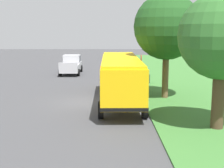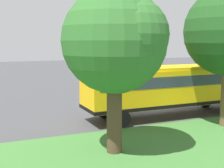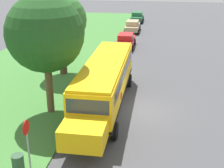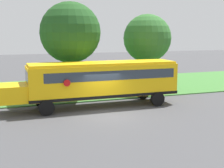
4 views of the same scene
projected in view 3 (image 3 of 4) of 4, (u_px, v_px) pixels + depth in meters
name	position (u px, v px, depth m)	size (l,w,h in m)	color
ground_plane	(140.00, 110.00, 20.66)	(120.00, 120.00, 0.00)	#424244
school_bus	(105.00, 80.00, 20.45)	(2.84, 12.42, 3.16)	yellow
car_red_nearest	(126.00, 40.00, 35.45)	(2.02, 4.40, 1.56)	#B21E1E
car_tan_middle	(133.00, 26.00, 43.18)	(2.02, 4.40, 1.56)	tan
car_green_furthest	(137.00, 16.00, 50.46)	(2.02, 4.40, 1.56)	#236038
oak_tree_beside_bus	(47.00, 35.00, 18.47)	(4.72, 4.72, 7.58)	brown
oak_tree_roadside_mid	(58.00, 20.00, 25.49)	(4.33, 4.27, 6.85)	#4C3826
stop_sign	(28.00, 141.00, 13.97)	(0.08, 0.68, 2.74)	gray
trash_bin	(18.00, 163.00, 14.51)	(0.56, 0.56, 0.90)	#2D4C33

